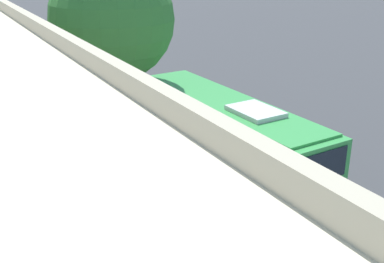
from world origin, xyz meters
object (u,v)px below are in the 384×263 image
(parked_sedan_black, at_px, (104,84))
(sign_post_near, at_px, (270,229))
(street_tree, at_px, (110,10))
(sign_post_far, at_px, (238,208))
(shuttle_bus, at_px, (225,132))
(parked_sedan_gray, at_px, (51,48))
(parked_sedan_maroon, at_px, (76,66))

(parked_sedan_black, distance_m, sign_post_near, 18.77)
(street_tree, bearing_deg, sign_post_far, -173.71)
(shuttle_bus, distance_m, parked_sedan_gray, 26.36)
(parked_sedan_black, distance_m, street_tree, 10.52)
(parked_sedan_maroon, relative_size, sign_post_near, 3.30)
(parked_sedan_black, xyz_separation_m, parked_sedan_maroon, (5.69, 0.06, -0.01))
(sign_post_far, bearing_deg, parked_sedan_black, -4.77)
(parked_sedan_gray, xyz_separation_m, street_tree, (-21.74, 2.32, 5.66))
(street_tree, bearing_deg, shuttle_bus, -147.68)
(parked_sedan_maroon, bearing_deg, sign_post_far, 174.72)
(sign_post_far, bearing_deg, parked_sedan_maroon, -3.42)
(street_tree, xyz_separation_m, sign_post_near, (-10.17, -0.93, -5.39))
(shuttle_bus, height_order, street_tree, street_tree)
(parked_sedan_gray, height_order, street_tree, street_tree)
(sign_post_far, bearing_deg, sign_post_near, 180.00)
(parked_sedan_maroon, relative_size, street_tree, 0.50)
(parked_sedan_gray, distance_m, sign_post_far, 30.24)
(shuttle_bus, distance_m, street_tree, 7.07)
(parked_sedan_black, distance_m, sign_post_far, 17.08)
(parked_sedan_gray, distance_m, street_tree, 22.58)
(parked_sedan_black, bearing_deg, parked_sedan_gray, -2.82)
(parked_sedan_black, xyz_separation_m, sign_post_far, (-17.02, 1.42, 0.11))
(parked_sedan_maroon, xyz_separation_m, parked_sedan_gray, (7.50, -0.03, 0.02))
(parked_sedan_maroon, height_order, sign_post_near, sign_post_near)
(parked_sedan_maroon, distance_m, street_tree, 15.50)
(sign_post_far, bearing_deg, parked_sedan_gray, -2.64)
(shuttle_bus, distance_m, parked_sedan_maroon, 18.87)
(street_tree, bearing_deg, parked_sedan_gray, -6.10)
(shuttle_bus, bearing_deg, sign_post_far, 150.86)
(parked_sedan_black, height_order, street_tree, street_tree)
(sign_post_near, xyz_separation_m, sign_post_far, (1.70, 0.00, -0.16))
(parked_sedan_maroon, distance_m, parked_sedan_gray, 7.50)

